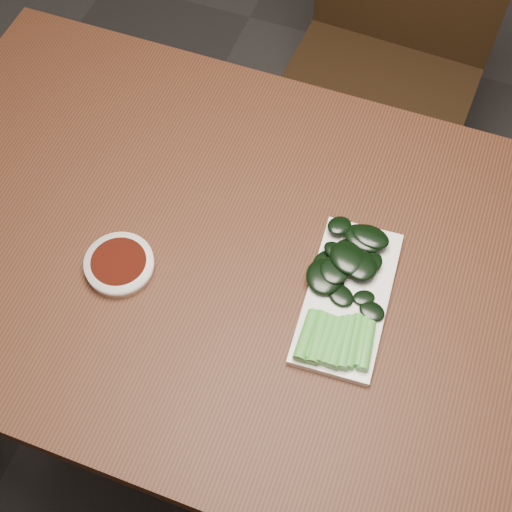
# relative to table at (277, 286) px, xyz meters

# --- Properties ---
(ground) EXTENTS (6.00, 6.00, 0.00)m
(ground) POSITION_rel_table_xyz_m (0.00, 0.00, -0.68)
(ground) COLOR #2B2929
(ground) RESTS_ON ground
(table) EXTENTS (1.40, 0.80, 0.75)m
(table) POSITION_rel_table_xyz_m (0.00, 0.00, 0.00)
(table) COLOR #3F1F12
(table) RESTS_ON ground
(chair_far) EXTENTS (0.48, 0.48, 0.89)m
(chair_far) POSITION_rel_table_xyz_m (0.01, 0.77, -0.19)
(chair_far) COLOR black
(chair_far) RESTS_ON ground
(sauce_bowl) EXTENTS (0.11, 0.11, 0.03)m
(sauce_bowl) POSITION_rel_table_xyz_m (-0.24, -0.09, 0.08)
(sauce_bowl) COLOR white
(sauce_bowl) RESTS_ON table
(serving_plate) EXTENTS (0.14, 0.28, 0.01)m
(serving_plate) POSITION_rel_table_xyz_m (0.12, -0.02, 0.08)
(serving_plate) COLOR white
(serving_plate) RESTS_ON table
(gai_lan) EXTENTS (0.15, 0.27, 0.03)m
(gai_lan) POSITION_rel_table_xyz_m (0.12, -0.02, 0.10)
(gai_lan) COLOR green
(gai_lan) RESTS_ON serving_plate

